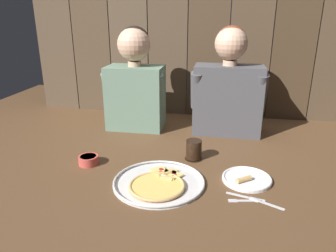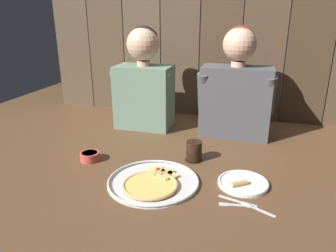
% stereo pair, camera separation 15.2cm
% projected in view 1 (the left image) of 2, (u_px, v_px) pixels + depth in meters
% --- Properties ---
extents(ground_plane, '(3.20, 3.20, 0.00)m').
position_uv_depth(ground_plane, '(165.00, 169.00, 1.49)').
color(ground_plane, brown).
extents(pizza_tray, '(0.40, 0.40, 0.03)m').
position_uv_depth(pizza_tray, '(158.00, 183.00, 1.35)').
color(pizza_tray, silver).
rests_on(pizza_tray, ground).
extents(dinner_plate, '(0.22, 0.22, 0.03)m').
position_uv_depth(dinner_plate, '(247.00, 179.00, 1.38)').
color(dinner_plate, white).
rests_on(dinner_plate, ground).
extents(drinking_glass, '(0.09, 0.09, 0.10)m').
position_uv_depth(drinking_glass, '(194.00, 150.00, 1.58)').
color(drinking_glass, black).
rests_on(drinking_glass, ground).
extents(dipping_bowl, '(0.10, 0.10, 0.04)m').
position_uv_depth(dipping_bowl, '(88.00, 160.00, 1.53)').
color(dipping_bowl, '#CC4C42').
rests_on(dipping_bowl, ground).
extents(table_fork, '(0.13, 0.04, 0.01)m').
position_uv_depth(table_fork, '(243.00, 200.00, 1.24)').
color(table_fork, silver).
rests_on(table_fork, ground).
extents(table_knife, '(0.15, 0.06, 0.01)m').
position_uv_depth(table_knife, '(246.00, 197.00, 1.26)').
color(table_knife, silver).
rests_on(table_knife, ground).
extents(table_spoon, '(0.13, 0.08, 0.01)m').
position_uv_depth(table_spoon, '(260.00, 201.00, 1.23)').
color(table_spoon, silver).
rests_on(table_spoon, ground).
extents(diner_left, '(0.38, 0.22, 0.62)m').
position_uv_depth(diner_left, '(135.00, 81.00, 1.94)').
color(diner_left, slate).
rests_on(diner_left, ground).
extents(diner_right, '(0.43, 0.21, 0.63)m').
position_uv_depth(diner_right, '(228.00, 86.00, 1.85)').
color(diner_right, '#4C4C51').
rests_on(diner_right, ground).
extents(wooden_backdrop_wall, '(2.19, 0.03, 1.12)m').
position_uv_depth(wooden_backdrop_wall, '(188.00, 34.00, 2.12)').
color(wooden_backdrop_wall, brown).
rests_on(wooden_backdrop_wall, ground).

